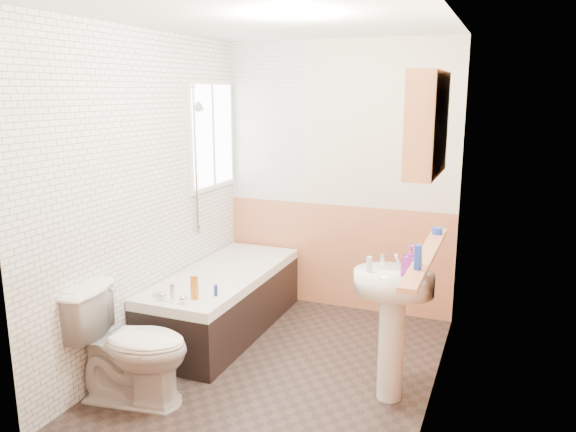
# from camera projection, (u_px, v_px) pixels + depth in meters

# --- Properties ---
(floor) EXTENTS (2.80, 2.80, 0.00)m
(floor) POSITION_uv_depth(u_px,v_px,m) (281.00, 369.00, 4.22)
(floor) COLOR black
(floor) RESTS_ON ground
(ceiling) EXTENTS (2.80, 2.80, 0.00)m
(ceiling) POSITION_uv_depth(u_px,v_px,m) (280.00, 20.00, 3.68)
(ceiling) COLOR white
(ceiling) RESTS_ON ground
(wall_back) EXTENTS (2.20, 0.02, 2.50)m
(wall_back) POSITION_uv_depth(u_px,v_px,m) (338.00, 178.00, 5.23)
(wall_back) COLOR beige
(wall_back) RESTS_ON ground
(wall_front) EXTENTS (2.20, 0.02, 2.50)m
(wall_front) POSITION_uv_depth(u_px,v_px,m) (167.00, 262.00, 2.67)
(wall_front) COLOR beige
(wall_front) RESTS_ON ground
(wall_left) EXTENTS (0.02, 2.80, 2.50)m
(wall_left) POSITION_uv_depth(u_px,v_px,m) (148.00, 196.00, 4.35)
(wall_left) COLOR beige
(wall_left) RESTS_ON ground
(wall_right) EXTENTS (0.02, 2.80, 2.50)m
(wall_right) POSITION_uv_depth(u_px,v_px,m) (442.00, 219.00, 3.55)
(wall_right) COLOR beige
(wall_right) RESTS_ON ground
(wainscot_right) EXTENTS (0.01, 2.80, 1.00)m
(wainscot_right) POSITION_uv_depth(u_px,v_px,m) (432.00, 329.00, 3.72)
(wainscot_right) COLOR #D68357
(wainscot_right) RESTS_ON wall_right
(wainscot_front) EXTENTS (2.20, 0.01, 1.00)m
(wainscot_front) POSITION_uv_depth(u_px,v_px,m) (176.00, 401.00, 2.86)
(wainscot_front) COLOR #D68357
(wainscot_front) RESTS_ON wall_front
(wainscot_back) EXTENTS (2.20, 0.01, 1.00)m
(wainscot_back) POSITION_uv_depth(u_px,v_px,m) (336.00, 256.00, 5.37)
(wainscot_back) COLOR #D68357
(wainscot_back) RESTS_ON wall_back
(tile_cladding_left) EXTENTS (0.01, 2.80, 2.50)m
(tile_cladding_left) POSITION_uv_depth(u_px,v_px,m) (151.00, 196.00, 4.35)
(tile_cladding_left) COLOR white
(tile_cladding_left) RESTS_ON wall_left
(tile_return_back) EXTENTS (0.75, 0.01, 1.50)m
(tile_return_back) POSITION_uv_depth(u_px,v_px,m) (266.00, 123.00, 5.36)
(tile_return_back) COLOR white
(tile_return_back) RESTS_ON wall_back
(window) EXTENTS (0.03, 0.79, 0.99)m
(window) POSITION_uv_depth(u_px,v_px,m) (212.00, 135.00, 5.11)
(window) COLOR white
(window) RESTS_ON wall_left
(bathtub) EXTENTS (0.70, 1.75, 0.67)m
(bathtub) POSITION_uv_depth(u_px,v_px,m) (224.00, 300.00, 4.86)
(bathtub) COLOR black
(bathtub) RESTS_ON floor
(shower_riser) EXTENTS (0.11, 0.09, 1.32)m
(shower_riser) POSITION_uv_depth(u_px,v_px,m) (196.00, 147.00, 4.82)
(shower_riser) COLOR silver
(shower_riser) RESTS_ON wall_left
(toilet) EXTENTS (0.86, 0.56, 0.79)m
(toilet) POSITION_uv_depth(u_px,v_px,m) (131.00, 346.00, 3.72)
(toilet) COLOR white
(toilet) RESTS_ON floor
(sink) EXTENTS (0.53, 0.42, 1.01)m
(sink) POSITION_uv_depth(u_px,v_px,m) (393.00, 309.00, 3.70)
(sink) COLOR white
(sink) RESTS_ON floor
(pine_shelf) EXTENTS (0.10, 1.41, 0.03)m
(pine_shelf) POSITION_uv_depth(u_px,v_px,m) (426.00, 255.00, 3.53)
(pine_shelf) COLOR #D68357
(pine_shelf) RESTS_ON wall_right
(medicine_cabinet) EXTENTS (0.17, 0.67, 0.61)m
(medicine_cabinet) POSITION_uv_depth(u_px,v_px,m) (427.00, 124.00, 3.29)
(medicine_cabinet) COLOR #D68357
(medicine_cabinet) RESTS_ON wall_right
(foam_can) EXTENTS (0.05, 0.05, 0.14)m
(foam_can) POSITION_uv_depth(u_px,v_px,m) (418.00, 257.00, 3.18)
(foam_can) COLOR #19339E
(foam_can) RESTS_ON pine_shelf
(green_bottle) EXTENTS (0.05, 0.05, 0.20)m
(green_bottle) POSITION_uv_depth(u_px,v_px,m) (420.00, 249.00, 3.25)
(green_bottle) COLOR orange
(green_bottle) RESTS_ON pine_shelf
(black_jar) EXTENTS (0.08, 0.08, 0.05)m
(black_jar) POSITION_uv_depth(u_px,v_px,m) (437.00, 231.00, 3.98)
(black_jar) COLOR #19339E
(black_jar) RESTS_ON pine_shelf
(soap_bottle) EXTENTS (0.15, 0.22, 0.09)m
(soap_bottle) POSITION_uv_depth(u_px,v_px,m) (411.00, 269.00, 3.54)
(soap_bottle) COLOR purple
(soap_bottle) RESTS_ON sink
(clear_bottle) EXTENTS (0.05, 0.05, 0.10)m
(clear_bottle) POSITION_uv_depth(u_px,v_px,m) (369.00, 265.00, 3.62)
(clear_bottle) COLOR silver
(clear_bottle) RESTS_ON sink
(blue_gel) EXTENTS (0.05, 0.03, 0.18)m
(blue_gel) POSITION_uv_depth(u_px,v_px,m) (194.00, 288.00, 4.14)
(blue_gel) COLOR orange
(blue_gel) RESTS_ON bathtub
(cream_jar) EXTENTS (0.09, 0.09, 0.05)m
(cream_jar) POSITION_uv_depth(u_px,v_px,m) (158.00, 294.00, 4.21)
(cream_jar) COLOR silver
(cream_jar) RESTS_ON bathtub
(orange_bottle) EXTENTS (0.04, 0.04, 0.09)m
(orange_bottle) POSITION_uv_depth(u_px,v_px,m) (216.00, 290.00, 4.22)
(orange_bottle) COLOR navy
(orange_bottle) RESTS_ON bathtub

